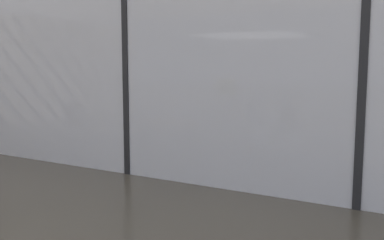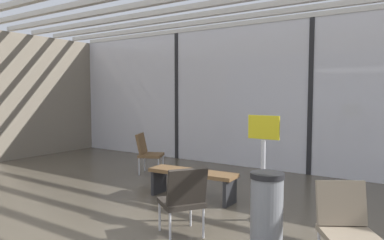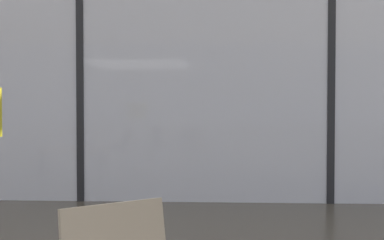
{
  "view_description": "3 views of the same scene",
  "coord_description": "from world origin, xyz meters",
  "px_view_note": "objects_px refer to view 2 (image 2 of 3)",
  "views": [
    {
      "loc": [
        4.29,
        -0.21,
        1.72
      ],
      "look_at": [
        0.7,
        6.03,
        0.83
      ],
      "focal_mm": 40.38,
      "sensor_mm": 36.0,
      "label": 1
    },
    {
      "loc": [
        2.1,
        -2.47,
        1.73
      ],
      "look_at": [
        -0.94,
        2.08,
        1.33
      ],
      "focal_mm": 33.27,
      "sensor_mm": 36.0,
      "label": 2
    },
    {
      "loc": [
        1.83,
        -0.6,
        1.29
      ],
      "look_at": [
        1.65,
        3.59,
        1.19
      ],
      "focal_mm": 38.61,
      "sensor_mm": 36.0,
      "label": 3
    }
  ],
  "objects_px": {
    "parked_airplane": "(312,82)",
    "info_sign": "(263,171)",
    "lounge_chair_3": "(346,223)",
    "waiting_bench": "(192,177)",
    "lounge_chair_2": "(183,197)",
    "lounge_chair_0": "(147,151)",
    "trash_bin": "(267,210)"
  },
  "relations": [
    {
      "from": "parked_airplane",
      "to": "info_sign",
      "type": "bearing_deg",
      "value": -78.37
    },
    {
      "from": "info_sign",
      "to": "lounge_chair_3",
      "type": "bearing_deg",
      "value": -36.39
    },
    {
      "from": "waiting_bench",
      "to": "info_sign",
      "type": "relative_size",
      "value": 1.06
    },
    {
      "from": "lounge_chair_2",
      "to": "info_sign",
      "type": "relative_size",
      "value": 0.6
    },
    {
      "from": "lounge_chair_0",
      "to": "lounge_chair_2",
      "type": "height_order",
      "value": "same"
    },
    {
      "from": "lounge_chair_0",
      "to": "trash_bin",
      "type": "distance_m",
      "value": 4.17
    },
    {
      "from": "trash_bin",
      "to": "info_sign",
      "type": "height_order",
      "value": "info_sign"
    },
    {
      "from": "waiting_bench",
      "to": "info_sign",
      "type": "bearing_deg",
      "value": -16.13
    },
    {
      "from": "trash_bin",
      "to": "info_sign",
      "type": "relative_size",
      "value": 0.6
    },
    {
      "from": "lounge_chair_0",
      "to": "lounge_chair_2",
      "type": "xyz_separation_m",
      "value": [
        2.64,
        -2.38,
        0.0
      ]
    },
    {
      "from": "trash_bin",
      "to": "info_sign",
      "type": "xyz_separation_m",
      "value": [
        -0.38,
        0.81,
        0.25
      ]
    },
    {
      "from": "lounge_chair_3",
      "to": "lounge_chair_0",
      "type": "bearing_deg",
      "value": 121.62
    },
    {
      "from": "waiting_bench",
      "to": "info_sign",
      "type": "xyz_separation_m",
      "value": [
        1.35,
        -0.28,
        0.32
      ]
    },
    {
      "from": "lounge_chair_2",
      "to": "trash_bin",
      "type": "height_order",
      "value": "lounge_chair_2"
    },
    {
      "from": "parked_airplane",
      "to": "info_sign",
      "type": "xyz_separation_m",
      "value": [
        1.94,
        -9.44,
        -1.5
      ]
    },
    {
      "from": "waiting_bench",
      "to": "info_sign",
      "type": "height_order",
      "value": "info_sign"
    },
    {
      "from": "parked_airplane",
      "to": "trash_bin",
      "type": "height_order",
      "value": "parked_airplane"
    },
    {
      "from": "parked_airplane",
      "to": "trash_bin",
      "type": "bearing_deg",
      "value": -77.21
    },
    {
      "from": "lounge_chair_3",
      "to": "info_sign",
      "type": "xyz_separation_m",
      "value": [
        -1.22,
        0.9,
        0.18
      ]
    },
    {
      "from": "lounge_chair_2",
      "to": "waiting_bench",
      "type": "relative_size",
      "value": 0.57
    },
    {
      "from": "parked_airplane",
      "to": "lounge_chair_3",
      "type": "distance_m",
      "value": 10.95
    },
    {
      "from": "lounge_chair_3",
      "to": "waiting_bench",
      "type": "xyz_separation_m",
      "value": [
        -2.57,
        1.18,
        -0.13
      ]
    },
    {
      "from": "parked_airplane",
      "to": "info_sign",
      "type": "height_order",
      "value": "parked_airplane"
    },
    {
      "from": "parked_airplane",
      "to": "lounge_chair_0",
      "type": "xyz_separation_m",
      "value": [
        -1.27,
        -8.14,
        -1.69
      ]
    },
    {
      "from": "lounge_chair_2",
      "to": "info_sign",
      "type": "bearing_deg",
      "value": -173.65
    },
    {
      "from": "lounge_chair_0",
      "to": "lounge_chair_2",
      "type": "relative_size",
      "value": 1.0
    },
    {
      "from": "parked_airplane",
      "to": "waiting_bench",
      "type": "distance_m",
      "value": 9.36
    },
    {
      "from": "lounge_chair_3",
      "to": "trash_bin",
      "type": "relative_size",
      "value": 1.01
    },
    {
      "from": "trash_bin",
      "to": "waiting_bench",
      "type": "bearing_deg",
      "value": 147.65
    },
    {
      "from": "waiting_bench",
      "to": "trash_bin",
      "type": "relative_size",
      "value": 1.77
    },
    {
      "from": "info_sign",
      "to": "lounge_chair_2",
      "type": "bearing_deg",
      "value": -118.05
    },
    {
      "from": "info_sign",
      "to": "lounge_chair_0",
      "type": "bearing_deg",
      "value": 157.88
    }
  ]
}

